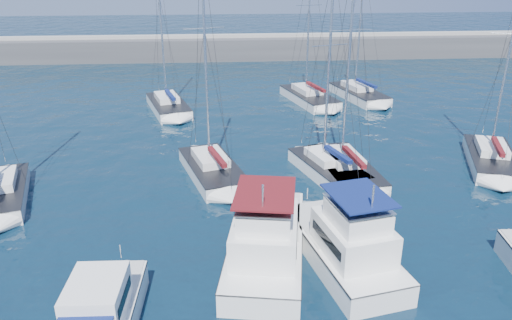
{
  "coord_description": "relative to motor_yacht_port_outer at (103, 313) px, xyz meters",
  "views": [
    {
      "loc": [
        -4.14,
        -22.07,
        14.29
      ],
      "look_at": [
        -2.06,
        5.09,
        3.0
      ],
      "focal_mm": 35.0,
      "sensor_mm": 36.0,
      "label": 1
    }
  ],
  "objects": [
    {
      "name": "sailboat_mid_b",
      "position": [
        4.28,
        15.1,
        -0.4
      ],
      "size": [
        5.07,
        8.15,
        15.97
      ],
      "rotation": [
        0.0,
        0.0,
        0.29
      ],
      "color": "silver",
      "rests_on": "ground"
    },
    {
      "name": "ground",
      "position": [
        9.03,
        5.5,
        -0.94
      ],
      "size": [
        220.0,
        220.0,
        0.0
      ],
      "primitive_type": "plane",
      "color": "black",
      "rests_on": "ground"
    },
    {
      "name": "sailboat_mid_c",
      "position": [
        12.31,
        14.79,
        -0.41
      ],
      "size": [
        4.9,
        7.45,
        14.13
      ],
      "rotation": [
        0.0,
        0.0,
        0.31
      ],
      "color": "white",
      "rests_on": "ground"
    },
    {
      "name": "motor_yacht_stbd_inner",
      "position": [
        10.86,
        3.88,
        0.19
      ],
      "size": [
        4.99,
        8.99,
        4.69
      ],
      "rotation": [
        0.0,
        0.0,
        0.21
      ],
      "color": "white",
      "rests_on": "ground"
    },
    {
      "name": "breakwater",
      "position": [
        9.03,
        57.5,
        0.11
      ],
      "size": [
        160.0,
        6.0,
        4.45
      ],
      "color": "#424244",
      "rests_on": "ground"
    },
    {
      "name": "sailboat_mid_d",
      "position": [
        13.46,
        14.5,
        -0.41
      ],
      "size": [
        4.04,
        8.21,
        15.72
      ],
      "rotation": [
        0.0,
        0.0,
        0.11
      ],
      "color": "silver",
      "rests_on": "ground"
    },
    {
      "name": "motor_yacht_port_inner",
      "position": [
        7.01,
        4.57,
        0.19
      ],
      "size": [
        5.2,
        10.3,
        4.69
      ],
      "rotation": [
        0.0,
        0.0,
        -0.17
      ],
      "color": "white",
      "rests_on": "ground"
    },
    {
      "name": "sailboat_back_b",
      "position": [
        14.22,
        33.15,
        -0.42
      ],
      "size": [
        5.32,
        8.98,
        15.42
      ],
      "rotation": [
        0.0,
        0.0,
        0.27
      ],
      "color": "silver",
      "rests_on": "ground"
    },
    {
      "name": "sailboat_mid_a",
      "position": [
        -8.87,
        12.34,
        -0.4
      ],
      "size": [
        4.92,
        7.95,
        15.98
      ],
      "rotation": [
        0.0,
        0.0,
        0.27
      ],
      "color": "white",
      "rests_on": "ground"
    },
    {
      "name": "sailboat_mid_e",
      "position": [
        24.49,
        15.51,
        -0.42
      ],
      "size": [
        5.49,
        8.45,
        14.92
      ],
      "rotation": [
        0.0,
        0.0,
        -0.34
      ],
      "color": "white",
      "rests_on": "ground"
    },
    {
      "name": "sailboat_back_a",
      "position": [
        -0.1,
        31.08,
        -0.39
      ],
      "size": [
        5.16,
        8.52,
        17.27
      ],
      "rotation": [
        0.0,
        0.0,
        0.28
      ],
      "color": "white",
      "rests_on": "ground"
    },
    {
      "name": "sailboat_back_c",
      "position": [
        19.71,
        34.14,
        -0.43
      ],
      "size": [
        5.05,
        8.7,
        13.67
      ],
      "rotation": [
        0.0,
        0.0,
        0.26
      ],
      "color": "silver",
      "rests_on": "ground"
    },
    {
      "name": "motor_yacht_port_outer",
      "position": [
        0.0,
        0.0,
        0.0
      ],
      "size": [
        2.74,
        6.1,
        3.2
      ],
      "rotation": [
        0.0,
        0.0,
        -0.04
      ],
      "color": "white",
      "rests_on": "ground"
    }
  ]
}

